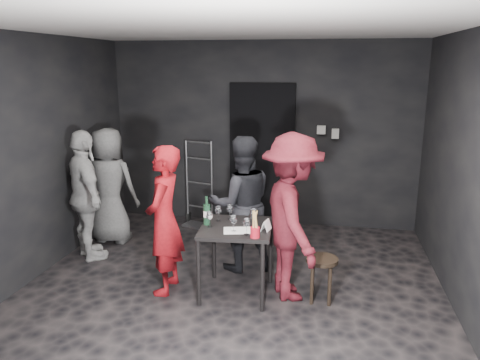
% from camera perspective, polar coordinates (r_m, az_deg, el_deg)
% --- Properties ---
extents(floor, '(4.50, 5.00, 0.02)m').
position_cam_1_polar(floor, '(5.00, -1.54, -14.29)').
color(floor, black).
rests_on(floor, ground).
extents(ceiling, '(4.50, 5.00, 0.02)m').
position_cam_1_polar(ceiling, '(4.41, -1.78, 18.29)').
color(ceiling, silver).
rests_on(ceiling, ground).
extents(wall_back, '(4.50, 0.04, 2.70)m').
position_cam_1_polar(wall_back, '(6.94, 2.79, 5.55)').
color(wall_back, black).
rests_on(wall_back, ground).
extents(wall_front, '(4.50, 0.04, 2.70)m').
position_cam_1_polar(wall_front, '(2.28, -15.60, -13.22)').
color(wall_front, black).
rests_on(wall_front, ground).
extents(wall_left, '(0.04, 5.00, 2.70)m').
position_cam_1_polar(wall_left, '(5.45, -25.43, 1.86)').
color(wall_left, black).
rests_on(wall_left, ground).
extents(wall_right, '(0.04, 5.00, 2.70)m').
position_cam_1_polar(wall_right, '(4.61, 26.85, -0.33)').
color(wall_right, black).
rests_on(wall_right, ground).
extents(doorway, '(0.95, 0.10, 2.10)m').
position_cam_1_polar(doorway, '(6.93, 2.69, 3.03)').
color(doorway, black).
rests_on(doorway, ground).
extents(wallbox_upper, '(0.12, 0.06, 0.12)m').
position_cam_1_polar(wallbox_upper, '(6.81, 9.88, 6.05)').
color(wallbox_upper, '#B7B7B2').
rests_on(wallbox_upper, wall_back).
extents(wallbox_lower, '(0.10, 0.06, 0.14)m').
position_cam_1_polar(wallbox_lower, '(6.82, 11.54, 5.56)').
color(wallbox_lower, '#B7B7B2').
rests_on(wallbox_lower, wall_back).
extents(hand_truck, '(0.42, 0.35, 1.27)m').
position_cam_1_polar(hand_truck, '(7.07, -5.01, -3.66)').
color(hand_truck, '#B2B2B7').
rests_on(hand_truck, floor).
extents(tasting_table, '(0.72, 0.72, 0.75)m').
position_cam_1_polar(tasting_table, '(4.85, -0.46, -6.75)').
color(tasting_table, black).
rests_on(tasting_table, floor).
extents(stool, '(0.32, 0.32, 0.47)m').
position_cam_1_polar(stool, '(4.88, 9.93, -10.46)').
color(stool, black).
rests_on(stool, floor).
extents(server_red, '(0.42, 0.62, 1.65)m').
position_cam_1_polar(server_red, '(4.93, -9.24, -4.42)').
color(server_red, '#A31018').
rests_on(server_red, floor).
extents(woman_black, '(0.92, 0.72, 1.68)m').
position_cam_1_polar(woman_black, '(5.40, 0.17, -2.46)').
color(woman_black, black).
rests_on(woman_black, floor).
extents(man_maroon, '(1.01, 1.40, 1.97)m').
position_cam_1_polar(man_maroon, '(4.73, 6.41, -3.10)').
color(man_maroon, '#55131C').
rests_on(man_maroon, floor).
extents(bystander_cream, '(1.06, 1.07, 1.73)m').
position_cam_1_polar(bystander_cream, '(5.97, -18.33, -1.30)').
color(bystander_cream, '#BBBAB9').
rests_on(bystander_cream, floor).
extents(bystander_grey, '(0.82, 0.48, 1.62)m').
position_cam_1_polar(bystander_grey, '(6.48, -15.64, -0.43)').
color(bystander_grey, '#595959').
rests_on(bystander_grey, floor).
extents(tasting_mat, '(0.34, 0.27, 0.00)m').
position_cam_1_polar(tasting_mat, '(4.69, -0.13, -6.17)').
color(tasting_mat, white).
rests_on(tasting_mat, tasting_table).
extents(wine_glass_a, '(0.08, 0.08, 0.18)m').
position_cam_1_polar(wine_glass_a, '(4.77, -3.74, -4.72)').
color(wine_glass_a, white).
rests_on(wine_glass_a, tasting_table).
extents(wine_glass_b, '(0.07, 0.07, 0.18)m').
position_cam_1_polar(wine_glass_b, '(4.95, -2.67, -4.03)').
color(wine_glass_b, white).
rests_on(wine_glass_b, tasting_table).
extents(wine_glass_c, '(0.09, 0.09, 0.18)m').
position_cam_1_polar(wine_glass_c, '(4.99, -1.23, -3.85)').
color(wine_glass_c, white).
rests_on(wine_glass_c, tasting_table).
extents(wine_glass_d, '(0.07, 0.07, 0.18)m').
position_cam_1_polar(wine_glass_d, '(4.64, -0.79, -5.21)').
color(wine_glass_d, white).
rests_on(wine_glass_d, tasting_table).
extents(wine_glass_e, '(0.09, 0.09, 0.18)m').
position_cam_1_polar(wine_glass_e, '(4.56, 0.81, -5.60)').
color(wine_glass_e, white).
rests_on(wine_glass_e, tasting_table).
extents(wine_glass_f, '(0.10, 0.10, 0.21)m').
position_cam_1_polar(wine_glass_f, '(4.76, 1.58, -4.56)').
color(wine_glass_f, white).
rests_on(wine_glass_f, tasting_table).
extents(wine_bottle, '(0.07, 0.07, 0.30)m').
position_cam_1_polar(wine_bottle, '(4.84, -4.07, -4.13)').
color(wine_bottle, '#14321F').
rests_on(wine_bottle, tasting_table).
extents(breadstick_cup, '(0.09, 0.09, 0.28)m').
position_cam_1_polar(breadstick_cup, '(4.48, 1.84, -5.46)').
color(breadstick_cup, '#B41525').
rests_on(breadstick_cup, tasting_table).
extents(reserved_card, '(0.11, 0.15, 0.11)m').
position_cam_1_polar(reserved_card, '(4.69, 3.00, -5.51)').
color(reserved_card, white).
rests_on(reserved_card, tasting_table).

